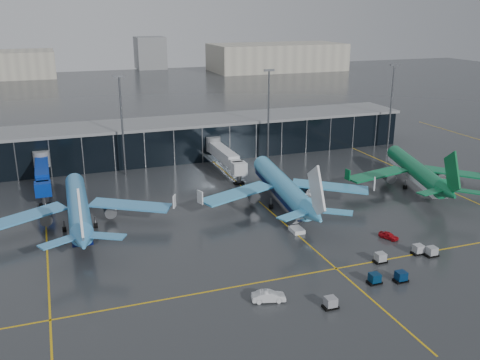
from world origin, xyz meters
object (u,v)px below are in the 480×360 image
object	(u,v)px
airliner_klm_near	(282,174)
airliner_aer_lingus	(416,160)
service_van_white	(269,296)
baggage_carts	(391,269)
service_van_red	(389,236)
mobile_airstair	(297,228)
airliner_arkefly	(77,194)

from	to	relation	value
airliner_klm_near	airliner_aer_lingus	distance (m)	35.33
airliner_aer_lingus	service_van_white	size ratio (longest dim) A/B	8.51
airliner_klm_near	service_van_white	size ratio (longest dim) A/B	9.01
baggage_carts	service_van_red	bearing A→B (deg)	56.91
service_van_red	mobile_airstair	bearing A→B (deg)	124.63
airliner_arkefly	baggage_carts	distance (m)	60.20
baggage_carts	airliner_aer_lingus	bearing A→B (deg)	48.55
airliner_arkefly	airliner_aer_lingus	xyz separation A→B (m)	(78.05, -2.08, -0.08)
airliner_aer_lingus	mobile_airstair	world-z (taller)	airliner_aer_lingus
airliner_arkefly	service_van_red	distance (m)	60.30
airliner_klm_near	airliner_aer_lingus	world-z (taller)	airliner_klm_near
service_van_white	airliner_arkefly	bearing A→B (deg)	45.76
airliner_arkefly	baggage_carts	world-z (taller)	airliner_arkefly
service_van_red	airliner_klm_near	bearing A→B (deg)	90.68
airliner_aer_lingus	service_van_white	xyz separation A→B (m)	(-53.99, -37.27, -5.72)
airliner_klm_near	airliner_aer_lingus	bearing A→B (deg)	7.76
airliner_arkefly	airliner_aer_lingus	bearing A→B (deg)	-0.23
service_van_white	airliner_klm_near	bearing A→B (deg)	-12.57
airliner_aer_lingus	service_van_white	distance (m)	65.86
service_van_red	service_van_white	world-z (taller)	service_van_white
service_van_red	service_van_white	bearing A→B (deg)	179.06
airliner_arkefly	airliner_klm_near	distance (m)	42.80
airliner_aer_lingus	mobile_airstair	size ratio (longest dim) A/B	12.37
airliner_aer_lingus	service_van_red	bearing A→B (deg)	-117.66
airliner_klm_near	baggage_carts	xyz separation A→B (m)	(3.61, -35.45, -6.18)
airliner_aer_lingus	baggage_carts	distance (m)	48.27
airliner_aer_lingus	airliner_klm_near	bearing A→B (deg)	-162.09
airliner_aer_lingus	baggage_carts	bearing A→B (deg)	-114.29
baggage_carts	mobile_airstair	distance (m)	21.66
airliner_arkefly	baggage_carts	size ratio (longest dim) A/B	1.59
mobile_airstair	service_van_red	world-z (taller)	mobile_airstair
baggage_carts	service_van_red	size ratio (longest dim) A/B	7.16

